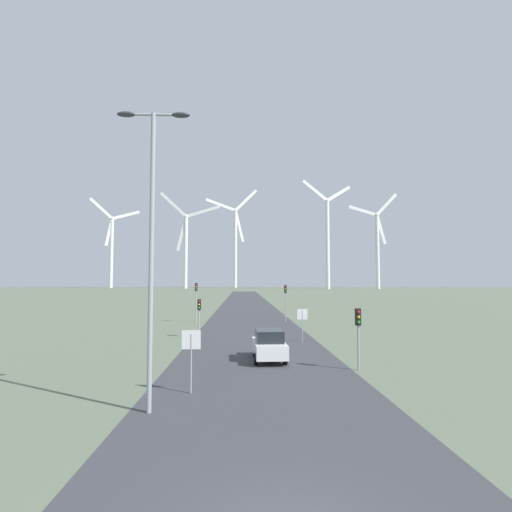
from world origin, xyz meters
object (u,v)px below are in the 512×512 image
object	(u,v)px
wind_turbine_center	(235,240)
wind_turbine_far_right	(377,243)
stop_sign_far	(302,319)
car_approaching	(269,345)
wind_turbine_left	(186,243)
streetlamp	(152,225)
wind_turbine_right	(328,235)
stop_sign_near	(191,349)
traffic_light_post_near_right	(358,325)
traffic_light_post_near_left	(199,309)
traffic_light_post_mid_left	(196,294)
traffic_light_post_mid_right	(286,295)
wind_turbine_far_left	(112,245)

from	to	relation	value
wind_turbine_center	wind_turbine_far_right	world-z (taller)	wind_turbine_center
stop_sign_far	car_approaching	size ratio (longest dim) A/B	0.61
wind_turbine_left	streetlamp	bearing A→B (deg)	-82.27
stop_sign_far	wind_turbine_right	bearing A→B (deg)	77.20
wind_turbine_right	stop_sign_near	bearing A→B (deg)	-103.78
wind_turbine_far_right	wind_turbine_center	bearing A→B (deg)	153.00
car_approaching	stop_sign_far	bearing A→B (deg)	66.38
streetlamp	stop_sign_far	world-z (taller)	streetlamp
wind_turbine_center	stop_sign_near	bearing A→B (deg)	-89.44
streetlamp	car_approaching	bearing A→B (deg)	61.76
traffic_light_post_near_right	wind_turbine_far_right	xyz separation A→B (m)	(72.02, 206.01, 24.07)
traffic_light_post_near_left	traffic_light_post_mid_left	size ratio (longest dim) A/B	0.71
stop_sign_far	traffic_light_post_near_right	distance (m)	9.95
wind_turbine_center	wind_turbine_far_right	bearing A→B (deg)	-27.00
traffic_light_post_near_left	stop_sign_near	bearing A→B (deg)	-85.03
stop_sign_near	wind_turbine_far_right	world-z (taller)	wind_turbine_far_right
traffic_light_post_mid_left	streetlamp	bearing A→B (deg)	-86.50
stop_sign_near	traffic_light_post_mid_right	distance (m)	29.93
stop_sign_near	wind_turbine_center	xyz separation A→B (m)	(-2.49, 252.27, 30.39)
wind_turbine_far_left	traffic_light_post_mid_right	bearing A→B (deg)	-67.32
traffic_light_post_near_left	wind_turbine_left	distance (m)	215.15
traffic_light_post_near_left	traffic_light_post_near_right	distance (m)	15.81
car_approaching	wind_turbine_left	bearing A→B (deg)	99.31
car_approaching	wind_turbine_right	world-z (taller)	wind_turbine_right
stop_sign_near	wind_turbine_center	world-z (taller)	wind_turbine_center
traffic_light_post_near_left	wind_turbine_right	xyz separation A→B (m)	(51.92, 189.46, 28.24)
wind_turbine_left	traffic_light_post_mid_right	bearing A→B (deg)	-78.72
stop_sign_near	traffic_light_post_mid_left	distance (m)	28.98
traffic_light_post_mid_right	wind_turbine_left	size ratio (longest dim) A/B	0.07
stop_sign_near	car_approaching	distance (m)	7.85
streetlamp	traffic_light_post_mid_left	world-z (taller)	streetlamp
streetlamp	traffic_light_post_near_right	world-z (taller)	streetlamp
traffic_light_post_near_right	stop_sign_far	bearing A→B (deg)	98.80
traffic_light_post_near_left	car_approaching	world-z (taller)	traffic_light_post_near_left
wind_turbine_far_left	wind_turbine_right	size ratio (longest dim) A/B	0.96
streetlamp	traffic_light_post_near_left	distance (m)	19.40
traffic_light_post_near_right	wind_turbine_left	world-z (taller)	wind_turbine_left
traffic_light_post_near_right	car_approaching	xyz separation A→B (m)	(-4.59, 2.79, -1.49)
wind_turbine_far_left	wind_turbine_right	world-z (taller)	wind_turbine_right
stop_sign_far	streetlamp	bearing A→B (deg)	-116.29
stop_sign_near	wind_turbine_far_left	world-z (taller)	wind_turbine_far_left
car_approaching	wind_turbine_center	world-z (taller)	wind_turbine_center
wind_turbine_far_left	wind_turbine_far_right	world-z (taller)	wind_turbine_far_left
wind_turbine_far_left	traffic_light_post_mid_left	bearing A→B (deg)	-69.71
car_approaching	wind_turbine_far_left	bearing A→B (deg)	110.03
traffic_light_post_mid_right	wind_turbine_right	distance (m)	184.15
traffic_light_post_mid_right	stop_sign_far	bearing A→B (deg)	-91.29
wind_turbine_far_left	traffic_light_post_near_right	bearing A→B (deg)	-69.22
stop_sign_far	wind_turbine_left	distance (m)	219.10
streetlamp	traffic_light_post_mid_right	world-z (taller)	streetlamp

